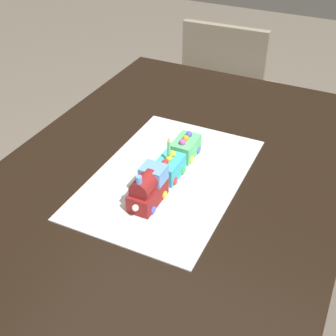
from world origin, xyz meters
TOP-DOWN VIEW (x-y plane):
  - ground_plane at (0.00, 0.00)m, footprint 8.00×8.00m
  - dining_table at (0.00, 0.00)m, footprint 1.40×1.00m
  - chair at (1.03, 0.19)m, footprint 0.41×0.41m
  - cake_board at (-0.06, 0.00)m, footprint 0.60×0.40m
  - cake_locomotive at (-0.18, 0.00)m, footprint 0.14×0.08m
  - cake_car_tanker_turquoise at (-0.06, 0.00)m, footprint 0.10×0.08m
  - cake_car_hopper_mint_green at (0.06, 0.00)m, footprint 0.10×0.08m
  - birthday_candle at (-0.06, 0.00)m, footprint 0.01×0.01m

SIDE VIEW (x-z plane):
  - ground_plane at x=0.00m, z-range 0.00..0.00m
  - chair at x=1.03m, z-range 0.04..0.90m
  - dining_table at x=0.00m, z-range 0.26..1.00m
  - cake_board at x=-0.06m, z-range 0.74..0.74m
  - cake_car_tanker_turquoise at x=-0.06m, z-range 0.74..0.81m
  - cake_car_hopper_mint_green at x=0.06m, z-range 0.74..0.81m
  - cake_locomotive at x=-0.18m, z-range 0.73..0.85m
  - birthday_candle at x=-0.06m, z-range 0.81..0.87m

